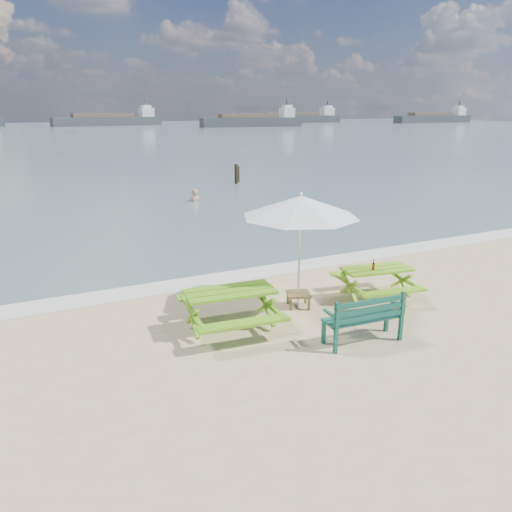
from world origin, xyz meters
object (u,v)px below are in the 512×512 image
picnic_table_left (230,311)px  beer_bottle (373,266)px  side_table (298,299)px  park_bench (362,327)px  patio_umbrella (301,206)px  swimmer (195,206)px  picnic_table_right (376,284)px

picnic_table_left → beer_bottle: beer_bottle is taller
picnic_table_left → side_table: (1.81, 0.43, -0.23)m
park_bench → beer_bottle: (1.49, 1.57, 0.53)m
picnic_table_left → patio_umbrella: 2.62m
patio_umbrella → beer_bottle: 2.25m
beer_bottle → swimmer: beer_bottle is taller
picnic_table_left → beer_bottle: size_ratio=8.68×
picnic_table_left → park_bench: park_bench is taller
picnic_table_right → beer_bottle: beer_bottle is taller
side_table → park_bench: bearing=-84.7°
picnic_table_right → beer_bottle: bearing=-157.7°
side_table → beer_bottle: (1.68, -0.43, 0.65)m
picnic_table_left → swimmer: 14.37m
patio_umbrella → swimmer: bearing=80.0°
picnic_table_left → picnic_table_right: 3.65m
patio_umbrella → park_bench: bearing=-84.7°
picnic_table_right → side_table: 1.88m
beer_bottle → swimmer: (0.66, 13.74, -1.04)m
picnic_table_left → beer_bottle: (3.49, 0.00, 0.42)m
picnic_table_left → side_table: bearing=13.3°
patio_umbrella → beer_bottle: size_ratio=13.42×
picnic_table_right → side_table: picnic_table_right is taller
picnic_table_right → patio_umbrella: bearing=168.9°
picnic_table_right → patio_umbrella: patio_umbrella is taller
side_table → patio_umbrella: bearing=0.0°
side_table → picnic_table_right: bearing=-11.1°
swimmer → beer_bottle: bearing=-92.7°
park_bench → patio_umbrella: (-0.18, 2.00, 1.96)m
park_bench → patio_umbrella: bearing=95.3°
side_table → beer_bottle: bearing=-14.2°
side_table → swimmer: bearing=80.0°
picnic_table_left → swimmer: bearing=73.2°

